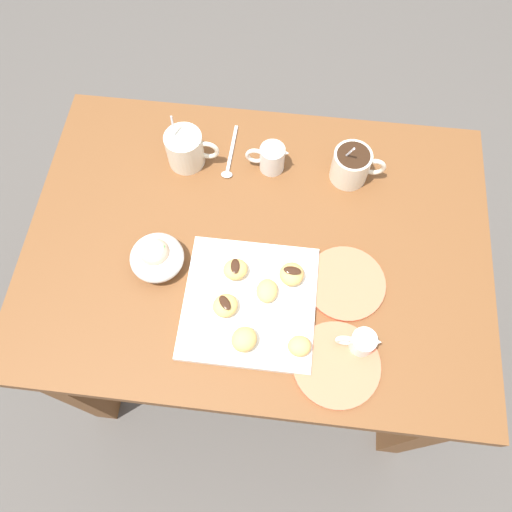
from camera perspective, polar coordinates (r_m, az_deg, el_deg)
The scene contains 20 objects.
ground_plane at distance 1.85m, azimuth 0.11°, elevation -8.69°, with size 8.00×8.00×0.00m, color #514C47.
dining_table at distance 1.27m, azimuth 0.15°, elevation -1.12°, with size 1.07×0.76×0.75m.
pastry_plate_square at distance 1.08m, azimuth -0.50°, elevation -5.36°, with size 0.28×0.28×0.02m, color white.
coffee_mug_cream_left at distance 1.24m, azimuth -8.03°, elevation 12.07°, with size 0.13×0.09×0.14m.
coffee_mug_cream_right at distance 1.22m, azimuth 10.87°, elevation 10.17°, with size 0.13×0.09×0.13m.
cream_pitcher_white at distance 1.22m, azimuth 1.76°, elevation 11.19°, with size 0.10×0.06×0.07m.
ice_cream_bowl at distance 1.11m, azimuth -11.28°, elevation -0.07°, with size 0.12×0.12×0.09m.
chocolate_sauce_pitcher at distance 1.06m, azimuth 12.00°, elevation -9.60°, with size 0.09×0.05×0.06m.
saucer_coral_left at distance 1.12m, azimuth 10.18°, elevation -3.07°, with size 0.18×0.18×0.01m, color #E5704C.
saucer_coral_right at distance 1.06m, azimuth 9.16°, elevation -12.14°, with size 0.18×0.18×0.01m, color #E5704C.
loose_spoon_near_saucer at distance 1.27m, azimuth -2.99°, elevation 11.05°, with size 0.03×0.16×0.01m.
beignet_0 at distance 1.07m, azimuth 1.26°, elevation -3.98°, with size 0.05×0.05×0.03m, color #E5B260.
beignet_1 at distance 1.03m, azimuth -1.20°, elevation -9.50°, with size 0.05×0.05×0.04m, color #E5B260.
beignet_2 at distance 1.06m, azimuth -3.52°, elevation -5.66°, with size 0.05×0.05×0.03m, color #E5B260.
chocolate_drizzle_2 at distance 1.04m, azimuth -3.57°, elevation -5.34°, with size 0.04×0.02×0.01m, color #381E11.
beignet_3 at distance 1.03m, azimuth 4.99°, elevation -10.21°, with size 0.04×0.05×0.03m, color #E5B260.
beignet_4 at distance 1.08m, azimuth -2.36°, elevation -1.53°, with size 0.05×0.05×0.03m, color #E5B260.
chocolate_drizzle_4 at distance 1.07m, azimuth -2.39°, elevation -1.15°, with size 0.03×0.02×0.01m, color #381E11.
beignet_5 at distance 1.08m, azimuth 4.10°, elevation -2.08°, with size 0.05×0.05×0.04m, color #E5B260.
chocolate_drizzle_5 at distance 1.06m, azimuth 4.17°, elevation -1.66°, with size 0.04×0.02×0.01m, color #381E11.
Camera 1 is at (0.05, -0.51, 1.78)m, focal length 35.04 mm.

